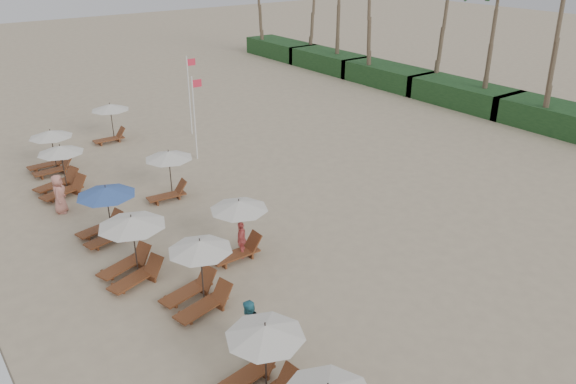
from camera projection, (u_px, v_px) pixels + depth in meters
ground at (400, 312)px, 18.30m from camera, size 160.00×160.00×0.00m
shrub_hedge at (463, 94)px, 40.47m from camera, size 3.20×53.00×1.60m
lounger_station_1 at (260, 359)px, 14.65m from camera, size 2.41×2.15×2.11m
lounger_station_2 at (196, 275)px, 18.20m from camera, size 2.52×2.15×2.36m
lounger_station_3 at (129, 247)px, 19.66m from camera, size 2.65×2.41×2.38m
lounger_station_4 at (104, 211)px, 22.33m from camera, size 2.57×2.36×2.21m
lounger_station_5 at (58, 172)px, 26.39m from camera, size 2.61×2.47×2.33m
lounger_station_6 at (49, 151)px, 28.79m from camera, size 2.47×2.19×2.21m
inland_station_0 at (237, 224)px, 20.95m from camera, size 2.64×2.24×2.22m
inland_station_1 at (168, 168)px, 25.76m from camera, size 2.56×2.24×2.22m
inland_station_2 at (109, 118)px, 33.01m from camera, size 2.54×2.24×2.22m
beachgoer_mid_a at (248, 327)px, 16.26m from camera, size 0.98×0.85×1.72m
beachgoer_far_a at (242, 239)px, 21.16m from camera, size 0.88×0.88×1.50m
beachgoer_far_b at (59, 194)px, 24.58m from camera, size 0.92×1.04×1.79m
flag_pole_near at (195, 114)px, 29.91m from camera, size 0.59×0.08×4.57m
flag_pole_far at (190, 92)px, 33.78m from camera, size 0.60×0.08×4.81m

